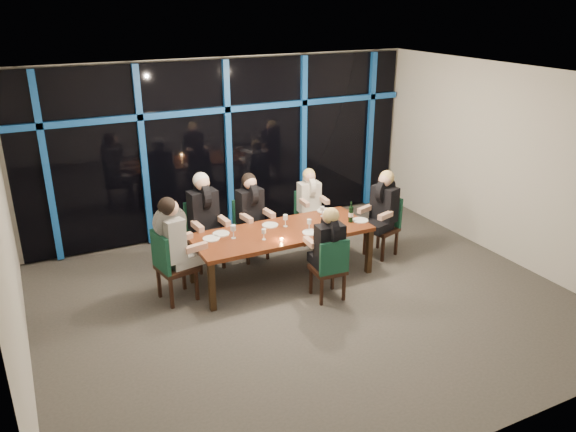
{
  "coord_description": "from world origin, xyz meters",
  "views": [
    {
      "loc": [
        -3.25,
        -5.94,
        3.91
      ],
      "look_at": [
        0.0,
        0.6,
        1.05
      ],
      "focal_mm": 35.0,
      "sensor_mm": 36.0,
      "label": 1
    }
  ],
  "objects_px": {
    "water_pitcher": "(328,219)",
    "chair_far_mid": "(249,225)",
    "chair_far_left": "(203,230)",
    "chair_near_mid": "(330,266)",
    "chair_far_right": "(308,213)",
    "diner_far_right": "(310,195)",
    "chair_end_left": "(170,263)",
    "diner_far_mid": "(251,204)",
    "chair_end_right": "(385,223)",
    "diner_near_mid": "(329,239)",
    "diner_far_left": "(204,207)",
    "dining_table": "(282,235)",
    "diner_end_right": "(383,201)",
    "wine_bottle": "(351,214)",
    "diner_end_left": "(173,234)"
  },
  "relations": [
    {
      "from": "diner_far_left",
      "to": "diner_far_right",
      "type": "relative_size",
      "value": 1.18
    },
    {
      "from": "chair_far_right",
      "to": "diner_near_mid",
      "type": "relative_size",
      "value": 0.98
    },
    {
      "from": "chair_end_right",
      "to": "diner_far_right",
      "type": "height_order",
      "value": "diner_far_right"
    },
    {
      "from": "chair_near_mid",
      "to": "diner_far_mid",
      "type": "height_order",
      "value": "diner_far_mid"
    },
    {
      "from": "chair_end_left",
      "to": "dining_table",
      "type": "bearing_deg",
      "value": -102.5
    },
    {
      "from": "chair_far_left",
      "to": "chair_near_mid",
      "type": "bearing_deg",
      "value": -62.33
    },
    {
      "from": "diner_end_right",
      "to": "diner_far_left",
      "type": "bearing_deg",
      "value": -125.73
    },
    {
      "from": "chair_end_left",
      "to": "diner_end_left",
      "type": "xyz_separation_m",
      "value": [
        0.09,
        0.02,
        0.4
      ]
    },
    {
      "from": "chair_far_mid",
      "to": "chair_far_right",
      "type": "relative_size",
      "value": 1.09
    },
    {
      "from": "chair_far_left",
      "to": "diner_end_right",
      "type": "relative_size",
      "value": 1.1
    },
    {
      "from": "chair_far_left",
      "to": "chair_end_right",
      "type": "height_order",
      "value": "chair_far_left"
    },
    {
      "from": "dining_table",
      "to": "chair_near_mid",
      "type": "relative_size",
      "value": 2.84
    },
    {
      "from": "chair_far_mid",
      "to": "water_pitcher",
      "type": "xyz_separation_m",
      "value": [
        0.85,
        -1.01,
        0.31
      ]
    },
    {
      "from": "chair_end_left",
      "to": "diner_far_right",
      "type": "xyz_separation_m",
      "value": [
        2.65,
        0.93,
        0.27
      ]
    },
    {
      "from": "chair_far_mid",
      "to": "chair_near_mid",
      "type": "xyz_separation_m",
      "value": [
        0.44,
        -1.79,
        -0.02
      ]
    },
    {
      "from": "water_pitcher",
      "to": "chair_far_mid",
      "type": "bearing_deg",
      "value": 121.36
    },
    {
      "from": "wine_bottle",
      "to": "chair_near_mid",
      "type": "bearing_deg",
      "value": -136.34
    },
    {
      "from": "chair_far_right",
      "to": "diner_far_right",
      "type": "xyz_separation_m",
      "value": [
        -0.01,
        -0.07,
        0.35
      ]
    },
    {
      "from": "diner_far_right",
      "to": "diner_near_mid",
      "type": "bearing_deg",
      "value": -106.9
    },
    {
      "from": "chair_end_left",
      "to": "diner_far_mid",
      "type": "xyz_separation_m",
      "value": [
        1.52,
        0.77,
        0.34
      ]
    },
    {
      "from": "chair_far_left",
      "to": "chair_far_right",
      "type": "height_order",
      "value": "chair_far_left"
    },
    {
      "from": "chair_far_mid",
      "to": "diner_far_left",
      "type": "relative_size",
      "value": 0.96
    },
    {
      "from": "wine_bottle",
      "to": "water_pitcher",
      "type": "relative_size",
      "value": 1.77
    },
    {
      "from": "chair_far_left",
      "to": "diner_far_mid",
      "type": "relative_size",
      "value": 1.1
    },
    {
      "from": "dining_table",
      "to": "wine_bottle",
      "type": "height_order",
      "value": "wine_bottle"
    },
    {
      "from": "chair_near_mid",
      "to": "diner_near_mid",
      "type": "relative_size",
      "value": 1.03
    },
    {
      "from": "chair_far_mid",
      "to": "chair_far_right",
      "type": "bearing_deg",
      "value": 1.03
    },
    {
      "from": "dining_table",
      "to": "chair_end_right",
      "type": "xyz_separation_m",
      "value": [
        1.85,
        0.02,
        -0.14
      ]
    },
    {
      "from": "chair_end_left",
      "to": "diner_end_right",
      "type": "bearing_deg",
      "value": -101.63
    },
    {
      "from": "chair_near_mid",
      "to": "dining_table",
      "type": "bearing_deg",
      "value": -67.99
    },
    {
      "from": "chair_far_mid",
      "to": "diner_far_right",
      "type": "bearing_deg",
      "value": -2.61
    },
    {
      "from": "chair_far_mid",
      "to": "chair_near_mid",
      "type": "height_order",
      "value": "chair_far_mid"
    },
    {
      "from": "diner_far_right",
      "to": "diner_end_left",
      "type": "xyz_separation_m",
      "value": [
        -2.56,
        -0.91,
        0.14
      ]
    },
    {
      "from": "chair_far_mid",
      "to": "chair_end_left",
      "type": "xyz_separation_m",
      "value": [
        -1.51,
        -0.85,
        0.04
      ]
    },
    {
      "from": "chair_far_mid",
      "to": "diner_end_right",
      "type": "distance_m",
      "value": 2.15
    },
    {
      "from": "chair_far_mid",
      "to": "wine_bottle",
      "type": "bearing_deg",
      "value": -47.21
    },
    {
      "from": "chair_far_right",
      "to": "chair_near_mid",
      "type": "xyz_separation_m",
      "value": [
        -0.7,
        -1.95,
        0.02
      ]
    },
    {
      "from": "chair_far_right",
      "to": "diner_end_right",
      "type": "bearing_deg",
      "value": -49.7
    },
    {
      "from": "dining_table",
      "to": "diner_end_right",
      "type": "xyz_separation_m",
      "value": [
        1.77,
        -0.0,
        0.24
      ]
    },
    {
      "from": "wine_bottle",
      "to": "dining_table",
      "type": "bearing_deg",
      "value": 172.18
    },
    {
      "from": "diner_far_mid",
      "to": "diner_near_mid",
      "type": "relative_size",
      "value": 1.04
    },
    {
      "from": "diner_far_left",
      "to": "diner_near_mid",
      "type": "xyz_separation_m",
      "value": [
        1.19,
        -1.66,
        -0.1
      ]
    },
    {
      "from": "chair_end_right",
      "to": "diner_near_mid",
      "type": "xyz_separation_m",
      "value": [
        -1.55,
        -0.84,
        0.34
      ]
    },
    {
      "from": "diner_end_left",
      "to": "chair_far_left",
      "type": "bearing_deg",
      "value": -48.92
    },
    {
      "from": "dining_table",
      "to": "wine_bottle",
      "type": "distance_m",
      "value": 1.11
    },
    {
      "from": "chair_end_left",
      "to": "diner_far_mid",
      "type": "distance_m",
      "value": 1.73
    },
    {
      "from": "chair_end_left",
      "to": "diner_end_left",
      "type": "distance_m",
      "value": 0.41
    },
    {
      "from": "chair_near_mid",
      "to": "diner_far_mid",
      "type": "bearing_deg",
      "value": -72.17
    },
    {
      "from": "diner_near_mid",
      "to": "chair_far_right",
      "type": "bearing_deg",
      "value": -106.77
    },
    {
      "from": "diner_far_left",
      "to": "diner_far_right",
      "type": "xyz_separation_m",
      "value": [
        1.88,
        0.14,
        -0.14
      ]
    }
  ]
}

